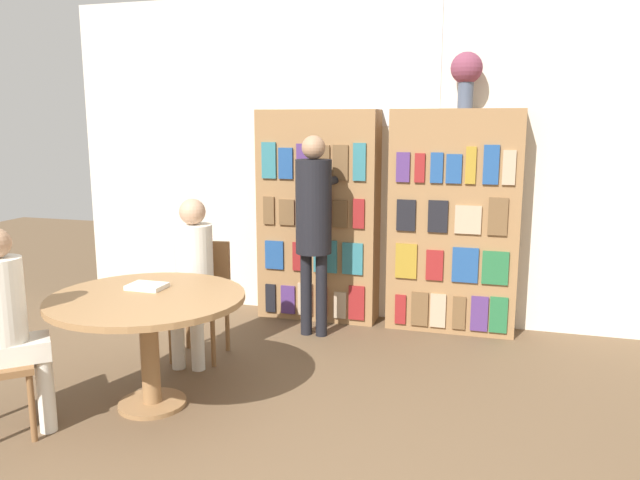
{
  "coord_description": "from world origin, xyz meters",
  "views": [
    {
      "loc": [
        1.04,
        -1.93,
        1.84
      ],
      "look_at": [
        -0.15,
        2.05,
        1.05
      ],
      "focal_mm": 35.0,
      "sensor_mm": 36.0,
      "label": 1
    }
  ],
  "objects_px": {
    "bookshelf_right": "(453,223)",
    "seated_reader_right": "(11,319)",
    "librarian_standing": "(314,215)",
    "reading_table": "(148,313)",
    "bookshelf_left": "(318,217)",
    "flower_vase": "(466,72)",
    "seated_reader_left": "(193,270)",
    "chair_left_side": "(202,292)"
  },
  "relations": [
    {
      "from": "bookshelf_left",
      "to": "librarian_standing",
      "type": "bearing_deg",
      "value": -77.24
    },
    {
      "from": "bookshelf_right",
      "to": "chair_left_side",
      "type": "xyz_separation_m",
      "value": [
        -1.84,
        -1.18,
        -0.46
      ]
    },
    {
      "from": "chair_left_side",
      "to": "seated_reader_left",
      "type": "bearing_deg",
      "value": 90.0
    },
    {
      "from": "flower_vase",
      "to": "chair_left_side",
      "type": "height_order",
      "value": "flower_vase"
    },
    {
      "from": "bookshelf_right",
      "to": "seated_reader_right",
      "type": "xyz_separation_m",
      "value": [
        -2.31,
        -2.67,
        -0.26
      ]
    },
    {
      "from": "bookshelf_right",
      "to": "flower_vase",
      "type": "height_order",
      "value": "flower_vase"
    },
    {
      "from": "bookshelf_right",
      "to": "flower_vase",
      "type": "relative_size",
      "value": 4.19
    },
    {
      "from": "librarian_standing",
      "to": "reading_table",
      "type": "bearing_deg",
      "value": -110.43
    },
    {
      "from": "flower_vase",
      "to": "reading_table",
      "type": "relative_size",
      "value": 0.37
    },
    {
      "from": "seated_reader_right",
      "to": "librarian_standing",
      "type": "relative_size",
      "value": 0.72
    },
    {
      "from": "flower_vase",
      "to": "seated_reader_left",
      "type": "height_order",
      "value": "flower_vase"
    },
    {
      "from": "bookshelf_left",
      "to": "chair_left_side",
      "type": "xyz_separation_m",
      "value": [
        -0.61,
        -1.18,
        -0.46
      ]
    },
    {
      "from": "reading_table",
      "to": "seated_reader_left",
      "type": "bearing_deg",
      "value": 96.55
    },
    {
      "from": "bookshelf_right",
      "to": "seated_reader_left",
      "type": "bearing_deg",
      "value": -143.31
    },
    {
      "from": "bookshelf_right",
      "to": "reading_table",
      "type": "height_order",
      "value": "bookshelf_right"
    },
    {
      "from": "reading_table",
      "to": "seated_reader_right",
      "type": "relative_size",
      "value": 1.0
    },
    {
      "from": "flower_vase",
      "to": "reading_table",
      "type": "distance_m",
      "value": 3.23
    },
    {
      "from": "seated_reader_right",
      "to": "flower_vase",
      "type": "bearing_deg",
      "value": 95.93
    },
    {
      "from": "flower_vase",
      "to": "librarian_standing",
      "type": "bearing_deg",
      "value": -156.8
    },
    {
      "from": "bookshelf_left",
      "to": "bookshelf_right",
      "type": "height_order",
      "value": "same"
    },
    {
      "from": "bookshelf_left",
      "to": "seated_reader_right",
      "type": "xyz_separation_m",
      "value": [
        -1.07,
        -2.67,
        -0.26
      ]
    },
    {
      "from": "reading_table",
      "to": "librarian_standing",
      "type": "height_order",
      "value": "librarian_standing"
    },
    {
      "from": "bookshelf_left",
      "to": "librarian_standing",
      "type": "distance_m",
      "value": 0.52
    },
    {
      "from": "bookshelf_right",
      "to": "reading_table",
      "type": "bearing_deg",
      "value": -129.03
    },
    {
      "from": "reading_table",
      "to": "chair_left_side",
      "type": "relative_size",
      "value": 1.38
    },
    {
      "from": "bookshelf_left",
      "to": "librarian_standing",
      "type": "height_order",
      "value": "bookshelf_left"
    },
    {
      "from": "bookshelf_right",
      "to": "seated_reader_right",
      "type": "distance_m",
      "value": 3.54
    },
    {
      "from": "chair_left_side",
      "to": "seated_reader_left",
      "type": "relative_size",
      "value": 0.71
    },
    {
      "from": "flower_vase",
      "to": "reading_table",
      "type": "xyz_separation_m",
      "value": [
        -1.79,
        -2.14,
        -1.61
      ]
    },
    {
      "from": "bookshelf_right",
      "to": "librarian_standing",
      "type": "height_order",
      "value": "bookshelf_right"
    },
    {
      "from": "flower_vase",
      "to": "seated_reader_right",
      "type": "relative_size",
      "value": 0.37
    },
    {
      "from": "bookshelf_left",
      "to": "seated_reader_right",
      "type": "bearing_deg",
      "value": -111.89
    },
    {
      "from": "bookshelf_left",
      "to": "flower_vase",
      "type": "xyz_separation_m",
      "value": [
        1.29,
        0.0,
        1.27
      ]
    },
    {
      "from": "bookshelf_left",
      "to": "bookshelf_right",
      "type": "bearing_deg",
      "value": 0.01
    },
    {
      "from": "librarian_standing",
      "to": "chair_left_side",
      "type": "bearing_deg",
      "value": -136.49
    },
    {
      "from": "bookshelf_right",
      "to": "seated_reader_left",
      "type": "height_order",
      "value": "bookshelf_right"
    },
    {
      "from": "flower_vase",
      "to": "librarian_standing",
      "type": "relative_size",
      "value": 0.27
    },
    {
      "from": "bookshelf_left",
      "to": "chair_left_side",
      "type": "relative_size",
      "value": 2.15
    },
    {
      "from": "bookshelf_right",
      "to": "seated_reader_left",
      "type": "relative_size",
      "value": 1.53
    },
    {
      "from": "flower_vase",
      "to": "seated_reader_left",
      "type": "distance_m",
      "value": 2.77
    },
    {
      "from": "flower_vase",
      "to": "reading_table",
      "type": "bearing_deg",
      "value": -129.87
    },
    {
      "from": "bookshelf_left",
      "to": "reading_table",
      "type": "xyz_separation_m",
      "value": [
        -0.5,
        -2.14,
        -0.34
      ]
    }
  ]
}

